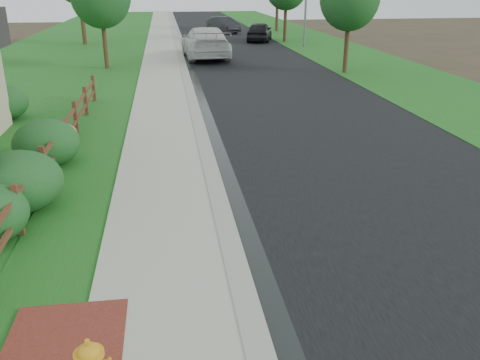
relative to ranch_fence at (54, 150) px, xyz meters
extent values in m
plane|color=#342C1C|center=(3.60, -6.40, -0.62)|extent=(120.00, 120.00, 0.00)
cube|color=black|center=(8.20, 28.60, -0.61)|extent=(8.00, 90.00, 0.02)
cube|color=gray|center=(4.00, 28.60, -0.56)|extent=(0.40, 90.00, 0.12)
cube|color=black|center=(4.35, 28.60, -0.60)|extent=(0.50, 90.00, 0.00)
cube|color=#ABA995|center=(2.70, 28.60, -0.57)|extent=(2.20, 90.00, 0.10)
cube|color=#164F19|center=(0.80, 28.60, -0.59)|extent=(1.60, 90.00, 0.06)
cube|color=#164F19|center=(-4.40, 28.60, -0.60)|extent=(9.00, 90.00, 0.04)
cube|color=#164F19|center=(15.10, 28.60, -0.60)|extent=(6.00, 90.00, 0.04)
cube|color=maroon|center=(1.40, -7.40, -0.56)|extent=(1.60, 2.40, 0.11)
cube|color=#452217|center=(0.00, -3.60, -0.07)|extent=(0.12, 0.12, 1.10)
cube|color=#452217|center=(0.00, -1.20, -0.07)|extent=(0.12, 0.12, 1.10)
cube|color=#452217|center=(0.00, 1.20, -0.07)|extent=(0.12, 0.12, 1.10)
cube|color=#452217|center=(0.00, 3.60, -0.07)|extent=(0.12, 0.12, 1.10)
cube|color=#452217|center=(0.00, 6.00, -0.07)|extent=(0.12, 0.12, 1.10)
cube|color=#452217|center=(0.00, 8.40, -0.07)|extent=(0.12, 0.12, 1.10)
cube|color=#452217|center=(0.00, -4.80, -0.17)|extent=(0.08, 2.35, 0.10)
cube|color=#452217|center=(0.00, -2.40, -0.17)|extent=(0.08, 2.35, 0.10)
cube|color=#452217|center=(0.00, -2.40, 0.23)|extent=(0.08, 2.35, 0.10)
cube|color=#452217|center=(0.00, 0.00, -0.17)|extent=(0.08, 2.35, 0.10)
cube|color=#452217|center=(0.00, 0.00, 0.23)|extent=(0.08, 2.35, 0.10)
cube|color=#452217|center=(0.00, 2.40, -0.17)|extent=(0.08, 2.35, 0.10)
cube|color=#452217|center=(0.00, 2.40, 0.23)|extent=(0.08, 2.35, 0.10)
cube|color=#452217|center=(0.00, 4.80, -0.17)|extent=(0.08, 2.35, 0.10)
cube|color=#452217|center=(0.00, 4.80, 0.23)|extent=(0.08, 2.35, 0.10)
cube|color=#452217|center=(0.00, 7.20, -0.17)|extent=(0.08, 2.35, 0.10)
cube|color=#452217|center=(0.00, 7.20, 0.23)|extent=(0.08, 2.35, 0.10)
cylinder|color=orange|center=(1.92, -8.16, 0.11)|extent=(0.35, 0.35, 0.06)
ellipsoid|color=orange|center=(1.92, -8.16, 0.13)|extent=(0.28, 0.28, 0.21)
cylinder|color=orange|center=(1.92, -8.16, 0.27)|extent=(0.06, 0.06, 0.08)
imported|color=silver|center=(5.60, 20.50, 0.37)|extent=(2.98, 6.78, 1.94)
imported|color=black|center=(10.80, 29.57, 0.17)|extent=(2.99, 4.85, 1.54)
imported|color=black|center=(8.67, 37.25, 0.13)|extent=(3.02, 4.68, 1.46)
ellipsoid|color=brown|center=(-0.30, 2.61, -0.29)|extent=(1.07, 0.87, 0.65)
ellipsoid|color=#194721|center=(-0.30, -2.31, 0.04)|extent=(2.40, 2.40, 1.32)
ellipsoid|color=#194721|center=(-0.30, 0.60, 0.01)|extent=(1.89, 1.89, 1.26)
ellipsoid|color=#194721|center=(-2.90, 5.81, 0.03)|extent=(2.43, 2.43, 1.30)
cylinder|color=#3D2E19|center=(-0.30, 16.96, 1.13)|extent=(0.24, 0.24, 3.50)
cylinder|color=#3D2E19|center=(12.60, 13.69, 1.09)|extent=(0.23, 0.23, 3.42)
cylinder|color=#3D2E19|center=(-3.14, 29.19, 1.72)|extent=(0.32, 0.32, 4.67)
cylinder|color=#3D2E19|center=(12.76, 28.82, 1.28)|extent=(0.26, 0.26, 3.79)
cylinder|color=#3D2E19|center=(14.09, 38.09, 1.41)|extent=(0.28, 0.28, 4.05)
camera|label=1|loc=(2.96, -13.01, 4.07)|focal=38.00mm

